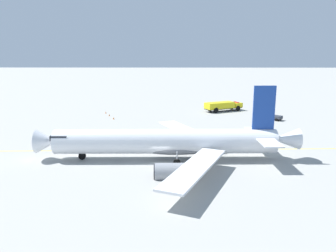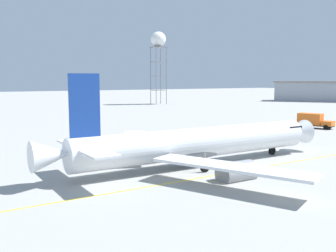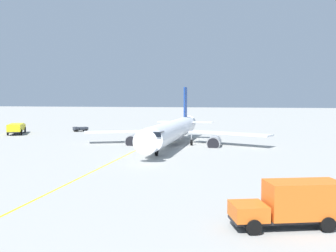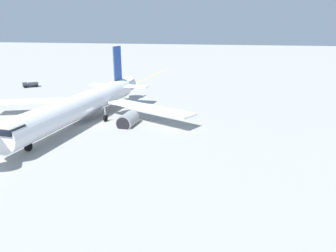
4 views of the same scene
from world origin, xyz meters
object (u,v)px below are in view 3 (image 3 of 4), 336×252
Objects in this scene: catering_truck_truck at (293,203)px; baggage_truck_truck at (80,129)px; fire_tender_truck at (16,128)px; airliner_main at (173,132)px.

baggage_truck_truck is at bearing -73.65° from catering_truck_truck.
catering_truck_truck is (-56.59, -59.15, 0.12)m from fire_tender_truck.
airliner_main is at bearing 95.68° from baggage_truck_truck.
fire_tender_truck reaches higher than baggage_truck_truck.
baggage_truck_truck is at bearing -130.39° from airliner_main.
airliner_main reaches higher than fire_tender_truck.
fire_tender_truck is 1.40× the size of catering_truck_truck.
airliner_main is 45.79m from catering_truck_truck.
catering_truck_truck is at bearing 80.22° from baggage_truck_truck.
fire_tender_truck is (14.23, 41.81, -1.03)m from airliner_main.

